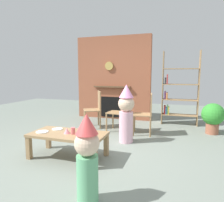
{
  "coord_description": "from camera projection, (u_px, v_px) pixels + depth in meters",
  "views": [
    {
      "loc": [
        1.28,
        -3.07,
        1.31
      ],
      "look_at": [
        0.15,
        0.4,
        0.82
      ],
      "focal_mm": 32.14,
      "sensor_mm": 36.0,
      "label": 1
    }
  ],
  "objects": [
    {
      "name": "dining_chair_middle",
      "position": [
        121.0,
        110.0,
        4.55
      ],
      "size": [
        0.44,
        0.44,
        0.9
      ],
      "rotation": [
        0.0,
        0.0,
        3.03
      ],
      "color": "#9E7A51",
      "rests_on": "ground_plane"
    },
    {
      "name": "coffee_table",
      "position": [
        68.0,
        137.0,
        3.15
      ],
      "size": [
        1.19,
        0.58,
        0.39
      ],
      "color": "#9E7A51",
      "rests_on": "ground_plane"
    },
    {
      "name": "paper_cup_near_right",
      "position": [
        86.0,
        136.0,
        2.83
      ],
      "size": [
        0.07,
        0.07,
        0.1
      ],
      "primitive_type": "cylinder",
      "color": "#F2CC4C",
      "rests_on": "coffee_table"
    },
    {
      "name": "birthday_cake_slice",
      "position": [
        67.0,
        131.0,
        3.12
      ],
      "size": [
        0.1,
        0.1,
        0.09
      ],
      "primitive_type": "cone",
      "color": "pink",
      "rests_on": "coffee_table"
    },
    {
      "name": "dining_chair_right",
      "position": [
        147.0,
        111.0,
        4.34
      ],
      "size": [
        0.45,
        0.45,
        0.9
      ],
      "rotation": [
        0.0,
        0.0,
        3.26
      ],
      "color": "#9E7A51",
      "rests_on": "ground_plane"
    },
    {
      "name": "bookshelf",
      "position": [
        177.0,
        92.0,
        5.21
      ],
      "size": [
        0.9,
        0.28,
        1.9
      ],
      "color": "#9E7A51",
      "rests_on": "ground_plane"
    },
    {
      "name": "brick_fireplace_feature",
      "position": [
        113.0,
        78.0,
        5.91
      ],
      "size": [
        2.2,
        0.28,
        2.4
      ],
      "color": "#935138",
      "rests_on": "ground_plane"
    },
    {
      "name": "paper_cup_center",
      "position": [
        87.0,
        128.0,
        3.25
      ],
      "size": [
        0.06,
        0.06,
        0.11
      ],
      "primitive_type": "cylinder",
      "color": "silver",
      "rests_on": "coffee_table"
    },
    {
      "name": "dining_chair_left",
      "position": [
        96.0,
        107.0,
        4.94
      ],
      "size": [
        0.54,
        0.54,
        0.9
      ],
      "rotation": [
        0.0,
        0.0,
        3.64
      ],
      "color": "#9E7A51",
      "rests_on": "ground_plane"
    },
    {
      "name": "table_fork",
      "position": [
        81.0,
        135.0,
        3.02
      ],
      "size": [
        0.12,
        0.12,
        0.01
      ],
      "primitive_type": "cube",
      "rotation": [
        0.0,
        0.0,
        2.36
      ],
      "color": "silver",
      "rests_on": "coffee_table"
    },
    {
      "name": "paper_cup_far_left",
      "position": [
        73.0,
        131.0,
        3.09
      ],
      "size": [
        0.07,
        0.07,
        0.1
      ],
      "primitive_type": "cylinder",
      "color": "#E5666B",
      "rests_on": "coffee_table"
    },
    {
      "name": "paper_plate_front",
      "position": [
        42.0,
        132.0,
        3.19
      ],
      "size": [
        0.2,
        0.2,
        0.01
      ],
      "primitive_type": "cylinder",
      "color": "white",
      "rests_on": "coffee_table"
    },
    {
      "name": "paper_cup_near_left",
      "position": [
        89.0,
        130.0,
        3.15
      ],
      "size": [
        0.07,
        0.07,
        0.1
      ],
      "primitive_type": "cylinder",
      "color": "silver",
      "rests_on": "coffee_table"
    },
    {
      "name": "potted_plant_tall",
      "position": [
        213.0,
        116.0,
        4.4
      ],
      "size": [
        0.48,
        0.48,
        0.68
      ],
      "color": "#9E5B42",
      "rests_on": "ground_plane"
    },
    {
      "name": "ground_plane",
      "position": [
        97.0,
        151.0,
        3.46
      ],
      "size": [
        12.0,
        12.0,
        0.0
      ],
      "primitive_type": "plane",
      "color": "gray"
    },
    {
      "name": "paper_plate_rear",
      "position": [
        57.0,
        129.0,
        3.35
      ],
      "size": [
        0.18,
        0.18,
        0.01
      ],
      "primitive_type": "cylinder",
      "color": "white",
      "rests_on": "coffee_table"
    },
    {
      "name": "child_in_pink",
      "position": [
        126.0,
        112.0,
        3.83
      ],
      "size": [
        0.31,
        0.31,
        1.12
      ],
      "rotation": [
        0.0,
        0.0,
        -2.18
      ],
      "color": "#EAB2C6",
      "rests_on": "ground_plane"
    },
    {
      "name": "child_with_cone_hat",
      "position": [
        87.0,
        156.0,
        2.02
      ],
      "size": [
        0.26,
        0.26,
        0.93
      ],
      "rotation": [
        0.0,
        0.0,
        2.26
      ],
      "color": "#66B27F",
      "rests_on": "ground_plane"
    }
  ]
}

